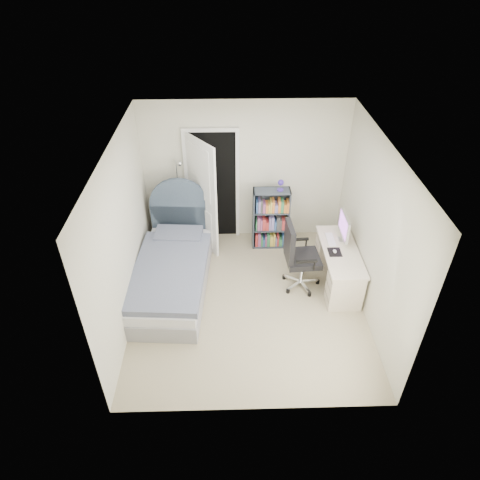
{
  "coord_description": "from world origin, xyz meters",
  "views": [
    {
      "loc": [
        -0.25,
        -4.69,
        4.59
      ],
      "look_at": [
        -0.12,
        0.26,
        0.97
      ],
      "focal_mm": 32.0,
      "sensor_mm": 36.0,
      "label": 1
    }
  ],
  "objects_px": {
    "bed": "(173,270)",
    "desk": "(338,265)",
    "nightstand": "(175,223)",
    "bookcase": "(271,221)",
    "floor_lamp": "(181,209)",
    "office_chair": "(297,254)"
  },
  "relations": [
    {
      "from": "nightstand",
      "to": "desk",
      "type": "distance_m",
      "value": 2.91
    },
    {
      "from": "nightstand",
      "to": "bookcase",
      "type": "bearing_deg",
      "value": -5.33
    },
    {
      "from": "nightstand",
      "to": "floor_lamp",
      "type": "bearing_deg",
      "value": 29.49
    },
    {
      "from": "bed",
      "to": "nightstand",
      "type": "xyz_separation_m",
      "value": [
        -0.08,
        1.2,
        0.07
      ]
    },
    {
      "from": "bookcase",
      "to": "nightstand",
      "type": "bearing_deg",
      "value": 174.67
    },
    {
      "from": "nightstand",
      "to": "bookcase",
      "type": "relative_size",
      "value": 0.45
    },
    {
      "from": "desk",
      "to": "floor_lamp",
      "type": "bearing_deg",
      "value": 153.26
    },
    {
      "from": "nightstand",
      "to": "bookcase",
      "type": "height_order",
      "value": "bookcase"
    },
    {
      "from": "bed",
      "to": "nightstand",
      "type": "height_order",
      "value": "bed"
    },
    {
      "from": "floor_lamp",
      "to": "desk",
      "type": "relative_size",
      "value": 1.17
    },
    {
      "from": "bookcase",
      "to": "desk",
      "type": "bearing_deg",
      "value": -47.04
    },
    {
      "from": "desk",
      "to": "office_chair",
      "type": "height_order",
      "value": "office_chair"
    },
    {
      "from": "nightstand",
      "to": "desk",
      "type": "bearing_deg",
      "value": -24.32
    },
    {
      "from": "floor_lamp",
      "to": "nightstand",
      "type": "bearing_deg",
      "value": -150.51
    },
    {
      "from": "nightstand",
      "to": "bed",
      "type": "bearing_deg",
      "value": -86.3
    },
    {
      "from": "floor_lamp",
      "to": "office_chair",
      "type": "relative_size",
      "value": 1.36
    },
    {
      "from": "floor_lamp",
      "to": "desk",
      "type": "xyz_separation_m",
      "value": [
        2.52,
        -1.27,
        -0.28
      ]
    },
    {
      "from": "floor_lamp",
      "to": "desk",
      "type": "height_order",
      "value": "floor_lamp"
    },
    {
      "from": "nightstand",
      "to": "desk",
      "type": "relative_size",
      "value": 0.44
    },
    {
      "from": "bed",
      "to": "floor_lamp",
      "type": "bearing_deg",
      "value": 87.69
    },
    {
      "from": "bed",
      "to": "desk",
      "type": "relative_size",
      "value": 1.71
    },
    {
      "from": "nightstand",
      "to": "desk",
      "type": "xyz_separation_m",
      "value": [
        2.65,
        -1.2,
        -0.03
      ]
    }
  ]
}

